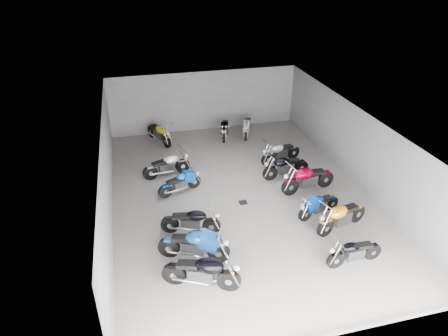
{
  "coord_description": "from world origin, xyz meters",
  "views": [
    {
      "loc": [
        -3.89,
        -13.02,
        8.88
      ],
      "look_at": [
        -0.49,
        0.66,
        1.0
      ],
      "focal_mm": 32.0,
      "sensor_mm": 36.0,
      "label": 1
    }
  ],
  "objects": [
    {
      "name": "motorcycle_left_e",
      "position": [
        -2.27,
        0.84,
        0.46
      ],
      "size": [
        1.85,
        0.79,
        0.85
      ],
      "rotation": [
        0.0,
        0.0,
        -1.21
      ],
      "color": "black",
      "rests_on": "ground"
    },
    {
      "name": "motorcycle_right_e",
      "position": [
        2.33,
        0.98,
        0.52
      ],
      "size": [
        2.17,
        0.51,
        0.96
      ],
      "rotation": [
        0.0,
        0.0,
        1.7
      ],
      "color": "black",
      "rests_on": "ground"
    },
    {
      "name": "motorcycle_left_f",
      "position": [
        -2.63,
        2.33,
        0.51
      ],
      "size": [
        2.1,
        0.6,
        0.93
      ],
      "rotation": [
        0.0,
        0.0,
        -1.37
      ],
      "color": "black",
      "rests_on": "ground"
    },
    {
      "name": "motorcycle_back_b",
      "position": [
        -2.61,
        5.83,
        0.53
      ],
      "size": [
        1.0,
        2.1,
        0.98
      ],
      "rotation": [
        0.0,
        0.0,
        3.54
      ],
      "color": "black",
      "rests_on": "ground"
    },
    {
      "name": "ceiling",
      "position": [
        0.0,
        0.0,
        3.22
      ],
      "size": [
        10.0,
        14.0,
        0.04
      ],
      "primitive_type": "cube",
      "color": "black",
      "rests_on": "wall_back"
    },
    {
      "name": "wall_left",
      "position": [
        -5.0,
        0.0,
        1.6
      ],
      "size": [
        0.1,
        14.0,
        3.2
      ],
      "primitive_type": "cube",
      "color": "slate",
      "rests_on": "ground"
    },
    {
      "name": "ground",
      "position": [
        0.0,
        0.0,
        0.0
      ],
      "size": [
        14.0,
        14.0,
        0.0
      ],
      "primitive_type": "plane",
      "color": "gray",
      "rests_on": "ground"
    },
    {
      "name": "motorcycle_back_e",
      "position": [
        2.02,
        5.64,
        0.5
      ],
      "size": [
        0.89,
        1.97,
        0.91
      ],
      "rotation": [
        0.0,
        0.0,
        2.77
      ],
      "color": "black",
      "rests_on": "ground"
    },
    {
      "name": "motorcycle_back_d",
      "position": [
        0.8,
        5.65,
        0.48
      ],
      "size": [
        0.74,
        1.96,
        0.89
      ],
      "rotation": [
        0.0,
        0.0,
        2.83
      ],
      "color": "black",
      "rests_on": "ground"
    },
    {
      "name": "motorcycle_left_c",
      "position": [
        -2.3,
        -1.89,
        0.51
      ],
      "size": [
        2.06,
        0.76,
        0.93
      ],
      "rotation": [
        0.0,
        0.0,
        -1.87
      ],
      "color": "black",
      "rests_on": "ground"
    },
    {
      "name": "motorcycle_right_f",
      "position": [
        2.61,
        2.32,
        0.51
      ],
      "size": [
        2.07,
        0.73,
        0.93
      ],
      "rotation": [
        0.0,
        0.0,
        1.85
      ],
      "color": "black",
      "rests_on": "ground"
    },
    {
      "name": "motorcycle_left_a",
      "position": [
        -2.42,
        -4.47,
        0.57
      ],
      "size": [
        2.23,
        1.09,
        1.04
      ],
      "rotation": [
        0.0,
        0.0,
        -1.98
      ],
      "color": "black",
      "rests_on": "ground"
    },
    {
      "name": "wall_right",
      "position": [
        5.0,
        0.0,
        1.6
      ],
      "size": [
        0.1,
        14.0,
        3.2
      ],
      "primitive_type": "cube",
      "color": "slate",
      "rests_on": "ground"
    },
    {
      "name": "motorcycle_right_b",
      "position": [
        2.88,
        -2.93,
        0.54
      ],
      "size": [
        2.2,
        0.86,
        1.0
      ],
      "rotation": [
        0.0,
        0.0,
        1.89
      ],
      "color": "black",
      "rests_on": "ground"
    },
    {
      "name": "motorcycle_right_a",
      "position": [
        2.41,
        -4.64,
        0.46
      ],
      "size": [
        1.93,
        0.41,
        0.85
      ],
      "rotation": [
        0.0,
        0.0,
        1.63
      ],
      "color": "black",
      "rests_on": "ground"
    },
    {
      "name": "motorcycle_left_b",
      "position": [
        -2.42,
        -3.23,
        0.56
      ],
      "size": [
        2.23,
        1.05,
        1.03
      ],
      "rotation": [
        0.0,
        0.0,
        -1.97
      ],
      "color": "black",
      "rests_on": "ground"
    },
    {
      "name": "drain_grate",
      "position": [
        0.0,
        -0.5,
        0.01
      ],
      "size": [
        0.32,
        0.32,
        0.01
      ],
      "primitive_type": "cube",
      "color": "black",
      "rests_on": "ground"
    },
    {
      "name": "wall_back",
      "position": [
        0.0,
        7.0,
        1.6
      ],
      "size": [
        10.0,
        0.1,
        3.2
      ],
      "primitive_type": "cube",
      "color": "slate",
      "rests_on": "ground"
    },
    {
      "name": "motorcycle_right_d",
      "position": [
        2.79,
        -0.28,
        0.58
      ],
      "size": [
        2.4,
        0.58,
        1.06
      ],
      "rotation": [
        0.0,
        0.0,
        1.71
      ],
      "color": "black",
      "rests_on": "ground"
    },
    {
      "name": "motorcycle_right_c",
      "position": [
        2.47,
        -1.98,
        0.46
      ],
      "size": [
        1.85,
        0.71,
        0.84
      ],
      "rotation": [
        0.0,
        0.0,
        1.88
      ],
      "color": "black",
      "rests_on": "ground"
    }
  ]
}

